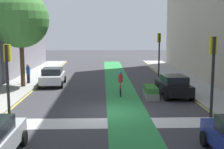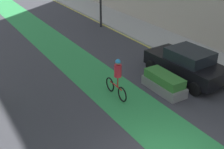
% 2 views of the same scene
% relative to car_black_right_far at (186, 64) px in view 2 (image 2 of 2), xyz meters
% --- Properties ---
extents(car_black_right_far, '(2.19, 4.28, 1.57)m').
position_rel_car_black_right_far_xyz_m(car_black_right_far, '(0.00, 0.00, 0.00)').
color(car_black_right_far, black).
rests_on(car_black_right_far, ground_plane).
extents(cyclist_in_lane, '(0.32, 1.73, 1.86)m').
position_rel_car_black_right_far_xyz_m(cyclist_in_lane, '(-3.87, 0.28, 0.17)').
color(cyclist_in_lane, black).
rests_on(cyclist_in_lane, ground_plane).
extents(median_planter, '(0.89, 2.24, 0.85)m').
position_rel_car_black_right_far_xyz_m(median_planter, '(-1.74, -0.40, -0.40)').
color(median_planter, slate).
rests_on(median_planter, ground_plane).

